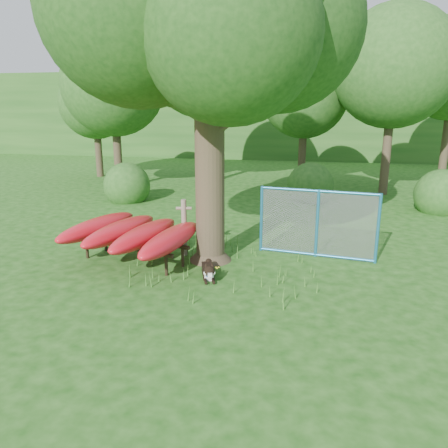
% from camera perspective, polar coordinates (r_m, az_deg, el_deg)
% --- Properties ---
extents(ground, '(80.00, 80.00, 0.00)m').
position_cam_1_polar(ground, '(9.18, -2.79, -7.89)').
color(ground, '#15470E').
rests_on(ground, ground).
extents(oak_tree, '(6.62, 5.76, 8.51)m').
position_cam_1_polar(oak_tree, '(10.23, -2.35, 26.87)').
color(oak_tree, '#382D1E').
rests_on(oak_tree, ground).
extents(wooden_post, '(0.39, 0.16, 1.41)m').
position_cam_1_polar(wooden_post, '(10.75, -5.22, -0.26)').
color(wooden_post, '#6E6352').
rests_on(wooden_post, ground).
extents(kayak_rack, '(3.19, 3.44, 0.95)m').
position_cam_1_polar(kayak_rack, '(10.42, -11.87, -1.14)').
color(kayak_rack, black).
rests_on(kayak_rack, ground).
extents(husky_dog, '(0.49, 0.99, 0.45)m').
position_cam_1_polar(husky_dog, '(9.44, -2.04, -6.18)').
color(husky_dog, black).
rests_on(husky_dog, ground).
extents(fence_section, '(2.85, 0.48, 2.80)m').
position_cam_1_polar(fence_section, '(10.81, 12.07, 0.06)').
color(fence_section, teal).
rests_on(fence_section, ground).
extents(wildflower_clump, '(0.10, 0.10, 0.22)m').
position_cam_1_polar(wildflower_clump, '(9.55, -0.92, -5.82)').
color(wildflower_clump, '#44802A').
rests_on(wildflower_clump, ground).
extents(bg_tree_a, '(4.40, 4.40, 6.70)m').
position_cam_1_polar(bg_tree_a, '(20.16, -14.25, 17.22)').
color(bg_tree_a, '#382D1E').
rests_on(bg_tree_a, ground).
extents(bg_tree_b, '(5.20, 5.20, 8.22)m').
position_cam_1_polar(bg_tree_b, '(20.92, -2.64, 20.64)').
color(bg_tree_b, '#382D1E').
rests_on(bg_tree_b, ground).
extents(bg_tree_c, '(4.00, 4.00, 6.12)m').
position_cam_1_polar(bg_tree_c, '(21.19, 10.51, 16.27)').
color(bg_tree_c, '#382D1E').
rests_on(bg_tree_c, ground).
extents(bg_tree_d, '(4.80, 4.80, 7.50)m').
position_cam_1_polar(bg_tree_d, '(19.43, 21.39, 18.55)').
color(bg_tree_d, '#382D1E').
rests_on(bg_tree_d, ground).
extents(bg_tree_f, '(3.60, 3.60, 5.55)m').
position_cam_1_polar(bg_tree_f, '(23.94, -16.48, 14.85)').
color(bg_tree_f, '#382D1E').
rests_on(bg_tree_f, ground).
extents(shrub_left, '(1.80, 1.80, 1.80)m').
position_cam_1_polar(shrub_left, '(17.60, -12.44, 2.99)').
color(shrub_left, '#22521A').
rests_on(shrub_left, ground).
extents(shrub_right, '(1.80, 1.80, 1.80)m').
position_cam_1_polar(shrub_right, '(17.12, 26.25, 1.43)').
color(shrub_right, '#22521A').
rests_on(shrub_right, ground).
extents(shrub_mid, '(1.80, 1.80, 1.80)m').
position_cam_1_polar(shrub_mid, '(17.54, 11.10, 3.02)').
color(shrub_mid, '#22521A').
rests_on(shrub_mid, ground).
extents(wooded_hillside, '(80.00, 12.00, 6.00)m').
position_cam_1_polar(wooded_hillside, '(36.24, 8.73, 14.00)').
color(wooded_hillside, '#22521A').
rests_on(wooded_hillside, ground).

